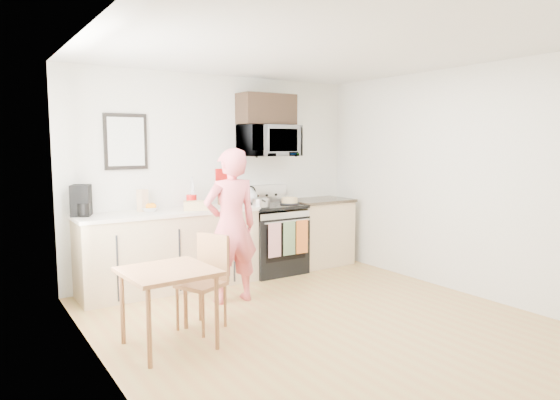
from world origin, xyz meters
TOP-DOWN VIEW (x-y plane):
  - floor at (0.00, 0.00)m, footprint 4.60×4.60m
  - back_wall at (0.00, 2.30)m, footprint 4.00×0.04m
  - left_wall at (-2.00, 0.00)m, footprint 0.04×4.60m
  - right_wall at (2.00, 0.00)m, footprint 0.04×4.60m
  - ceiling at (0.00, 0.00)m, footprint 4.00×4.60m
  - window at (-1.96, 0.80)m, footprint 0.06×1.40m
  - cabinet_left at (-0.80, 2.00)m, footprint 2.10×0.60m
  - countertop_left at (-0.80, 2.00)m, footprint 2.14×0.64m
  - cabinet_right at (1.43, 2.00)m, footprint 0.84×0.60m
  - countertop_right at (1.43, 2.00)m, footprint 0.88×0.64m
  - range at (0.63, 1.98)m, footprint 0.76×0.70m
  - microwave at (0.63, 2.08)m, footprint 0.76×0.51m
  - upper_cabinet at (0.63, 2.12)m, footprint 0.76×0.35m
  - wall_art at (-1.20, 2.28)m, footprint 0.50×0.04m
  - wall_trivet at (0.05, 2.28)m, footprint 0.20×0.02m
  - person at (-0.42, 1.16)m, footprint 0.64×0.44m
  - dining_table at (-1.43, 0.37)m, footprint 0.72×0.72m
  - chair at (-0.92, 0.65)m, footprint 0.52×0.49m
  - knife_block at (-0.03, 2.14)m, footprint 0.10×0.13m
  - utensil_crock at (-0.45, 2.14)m, footprint 0.13×0.13m
  - fruit_bowl at (-1.01, 2.07)m, footprint 0.27×0.27m
  - milk_carton at (-1.07, 2.12)m, footprint 0.12×0.12m
  - coffee_maker at (-1.75, 2.12)m, footprint 0.27×0.32m
  - bread_bag at (-0.51, 1.87)m, footprint 0.33×0.23m
  - cake at (0.83, 1.87)m, footprint 0.26×0.26m
  - kettle at (0.42, 2.20)m, footprint 0.19×0.19m
  - pot at (0.35, 1.81)m, footprint 0.21×0.35m

SIDE VIEW (x-z plane):
  - floor at x=0.00m, z-range 0.00..0.00m
  - range at x=0.63m, z-range -0.14..1.02m
  - cabinet_left at x=-0.80m, z-range 0.00..0.90m
  - cabinet_right at x=1.43m, z-range 0.00..0.90m
  - chair at x=-0.92m, z-range 0.13..1.00m
  - dining_table at x=-1.43m, z-range 0.26..0.94m
  - person at x=-0.42m, z-range 0.00..1.68m
  - countertop_left at x=-0.80m, z-range 0.90..0.94m
  - countertop_right at x=1.43m, z-range 0.90..0.94m
  - cake at x=0.83m, z-range 0.92..1.01m
  - fruit_bowl at x=-1.01m, z-range 0.93..1.03m
  - pot at x=0.35m, z-range 0.93..1.03m
  - bread_bag at x=-0.51m, z-range 0.94..1.05m
  - kettle at x=0.42m, z-range 0.91..1.15m
  - knife_block at x=-0.03m, z-range 0.94..1.13m
  - milk_carton at x=-1.07m, z-range 0.94..1.20m
  - utensil_crock at x=-0.45m, z-range 0.90..1.28m
  - coffee_maker at x=-1.75m, z-range 0.93..1.27m
  - back_wall at x=0.00m, z-range 0.00..2.60m
  - left_wall at x=-2.00m, z-range 0.00..2.60m
  - right_wall at x=2.00m, z-range 0.00..2.60m
  - wall_trivet at x=0.05m, z-range 1.20..1.40m
  - window at x=-1.96m, z-range 0.80..2.30m
  - wall_art at x=-1.20m, z-range 1.43..2.08m
  - microwave at x=0.63m, z-range 1.55..1.97m
  - upper_cabinet at x=0.63m, z-range 1.98..2.38m
  - ceiling at x=0.00m, z-range 2.58..2.62m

